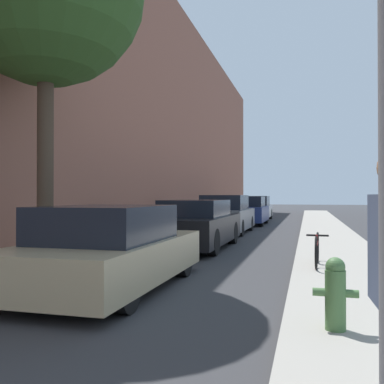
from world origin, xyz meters
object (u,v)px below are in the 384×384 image
parked_car_navy (247,211)px  parked_car_white (257,209)px  parked_car_grey (226,215)px  bicycle (317,249)px  parked_car_black (197,225)px  fire_hydrant (335,293)px  parked_car_champagne (110,250)px

parked_car_navy → parked_car_white: parked_car_white is taller
parked_car_grey → parked_car_white: size_ratio=1.11×
parked_car_navy → parked_car_grey: bearing=-91.9°
parked_car_white → bicycle: size_ratio=2.61×
parked_car_black → parked_car_white: parked_car_white is taller
parked_car_black → parked_car_grey: (-0.16, 5.21, 0.05)m
parked_car_grey → bicycle: bearing=-67.8°
parked_car_white → parked_car_black: bearing=-89.8°
fire_hydrant → bicycle: (-0.09, 4.11, -0.06)m
parked_car_grey → fire_hydrant: size_ratio=5.94×
bicycle → parked_car_grey: bearing=115.0°
parked_car_champagne → bicycle: parked_car_champagne is taller
parked_car_champagne → parked_car_grey: bearing=90.7°
parked_car_champagne → parked_car_black: (0.02, 5.49, 0.04)m
parked_car_navy → fire_hydrant: bearing=-79.4°
parked_car_champagne → parked_car_navy: parked_car_navy is taller
parked_car_black → bicycle: (3.20, -3.02, -0.22)m
parked_car_grey → parked_car_white: bearing=89.4°
parked_car_black → parked_car_navy: parked_car_navy is taller
fire_hydrant → bicycle: fire_hydrant is taller
parked_car_white → parked_car_grey: bearing=-90.6°
parked_car_white → bicycle: parked_car_white is taller
parked_car_black → parked_car_grey: size_ratio=1.05×
bicycle → parked_car_champagne: bearing=-139.6°
parked_car_white → fire_hydrant: (3.34, -22.17, -0.20)m
parked_car_grey → parked_car_black: bearing=-88.3°
parked_car_champagne → fire_hydrant: bearing=-26.4°
parked_car_black → parked_car_white: bearing=90.2°
parked_car_black → bicycle: size_ratio=3.03×
fire_hydrant → parked_car_navy: bearing=100.6°
parked_car_champagne → parked_car_black: 5.49m
parked_car_black → fire_hydrant: bearing=-65.2°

